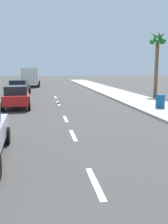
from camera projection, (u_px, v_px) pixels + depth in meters
ground_plane at (61, 110)px, 16.91m from camera, size 160.00×160.00×0.00m
sidewalk_strip at (144, 103)px, 19.92m from camera, size 3.60×80.00×0.14m
lane_stripe_2 at (95, 183)px, 6.12m from camera, size 0.16×1.80×0.01m
lane_stripe_3 at (73, 135)px, 10.48m from camera, size 0.16×1.80×0.01m
lane_stripe_4 at (66, 119)px, 13.87m from camera, size 0.16×1.80×0.01m
lane_stripe_5 at (59, 104)px, 19.67m from camera, size 0.16×1.80×0.01m
lane_stripe_6 at (58, 102)px, 20.58m from camera, size 0.16×1.80×0.01m
lane_stripe_7 at (56, 97)px, 24.33m from camera, size 0.16×1.80×0.01m
parked_car_red at (16, 96)px, 17.57m from camera, size 2.05×4.09×1.57m
parked_car_black at (19, 87)px, 26.29m from camera, size 2.19×4.44×1.57m
delivery_truck at (31, 77)px, 38.16m from camera, size 2.73×6.27×2.80m
palm_tree_far at (157, 45)px, 23.91m from camera, size 1.83×1.76×6.40m
trash_bin_far at (160, 101)px, 16.82m from camera, size 0.60×0.60×0.89m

